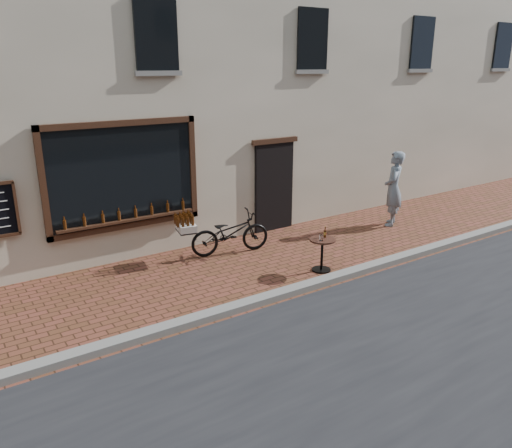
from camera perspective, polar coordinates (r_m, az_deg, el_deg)
ground at (r=9.15m, az=4.93°, el=-8.36°), size 90.00×90.00×0.00m
kerb at (r=9.26m, az=4.17°, el=-7.58°), size 90.00×0.25×0.12m
shop_building at (r=13.92m, az=-12.56°, el=21.42°), size 28.00×6.20×10.00m
cargo_bicycle at (r=11.01m, az=-3.17°, el=-1.00°), size 2.17×0.96×1.00m
bistro_table at (r=10.16m, az=7.58°, el=-2.73°), size 0.53×0.53×0.91m
pedestrian at (r=13.36m, az=15.43°, el=3.92°), size 0.84×0.80×1.93m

